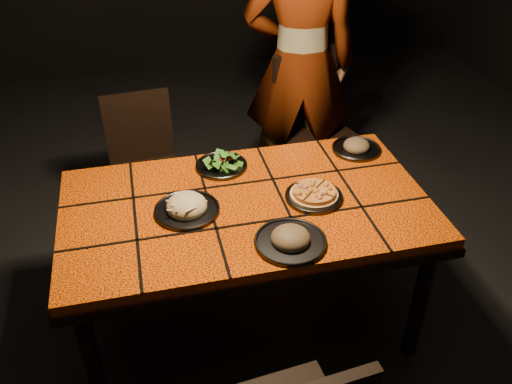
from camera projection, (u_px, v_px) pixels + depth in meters
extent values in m
cube|color=black|center=(248.00, 322.00, 2.81)|extent=(6.00, 7.00, 0.04)
cube|color=#F45307|center=(246.00, 207.00, 2.39)|extent=(1.60, 0.90, 0.05)
cube|color=black|center=(246.00, 215.00, 2.41)|extent=(1.62, 0.92, 0.04)
cylinder|color=black|center=(93.00, 363.00, 2.18)|extent=(0.07, 0.07, 0.66)
cylinder|color=black|center=(420.00, 302.00, 2.46)|extent=(0.07, 0.07, 0.66)
cylinder|color=black|center=(94.00, 247.00, 2.77)|extent=(0.07, 0.07, 0.66)
cylinder|color=black|center=(357.00, 208.00, 3.05)|extent=(0.07, 0.07, 0.66)
cube|color=black|center=(147.00, 176.00, 3.16)|extent=(0.42, 0.42, 0.04)
cube|color=black|center=(138.00, 127.00, 3.16)|extent=(0.39, 0.07, 0.43)
cylinder|color=black|center=(129.00, 226.00, 3.12)|extent=(0.03, 0.03, 0.40)
cylinder|color=black|center=(182.00, 216.00, 3.20)|extent=(0.03, 0.03, 0.40)
cylinder|color=black|center=(122.00, 196.00, 3.37)|extent=(0.03, 0.03, 0.40)
cylinder|color=black|center=(172.00, 187.00, 3.45)|extent=(0.03, 0.03, 0.40)
cube|color=black|center=(321.00, 141.00, 3.36)|extent=(0.56, 0.56, 0.04)
cube|color=black|center=(304.00, 89.00, 3.35)|extent=(0.45, 0.17, 0.49)
cylinder|color=black|center=(311.00, 197.00, 3.30)|extent=(0.04, 0.04, 0.46)
cylinder|color=black|center=(358.00, 180.00, 3.45)|extent=(0.04, 0.04, 0.46)
cylinder|color=black|center=(279.00, 169.00, 3.56)|extent=(0.04, 0.04, 0.46)
cylinder|color=black|center=(324.00, 155.00, 3.71)|extent=(0.04, 0.04, 0.46)
imported|color=brown|center=(300.00, 64.00, 3.22)|extent=(0.75, 0.57, 1.86)
cylinder|color=#333438|center=(314.00, 197.00, 2.40)|extent=(0.25, 0.25, 0.01)
torus|color=#333438|center=(314.00, 196.00, 2.39)|extent=(0.26, 0.26, 0.01)
cylinder|color=tan|center=(314.00, 195.00, 2.39)|extent=(0.30, 0.30, 0.01)
cylinder|color=gold|center=(314.00, 192.00, 2.38)|extent=(0.27, 0.27, 0.02)
cylinder|color=#333438|center=(187.00, 211.00, 2.32)|extent=(0.28, 0.28, 0.01)
torus|color=#333438|center=(187.00, 209.00, 2.31)|extent=(0.28, 0.28, 0.01)
ellipsoid|color=beige|center=(187.00, 205.00, 2.30)|extent=(0.17, 0.17, 0.09)
cylinder|color=#333438|center=(221.00, 166.00, 2.61)|extent=(0.25, 0.25, 0.01)
torus|color=#333438|center=(221.00, 165.00, 2.60)|extent=(0.25, 0.25, 0.01)
cylinder|color=#333438|center=(290.00, 242.00, 2.14)|extent=(0.29, 0.29, 0.01)
torus|color=#333438|center=(290.00, 241.00, 2.14)|extent=(0.29, 0.29, 0.01)
ellipsoid|color=brown|center=(291.00, 236.00, 2.13)|extent=(0.17, 0.17, 0.10)
cylinder|color=#333438|center=(356.00, 149.00, 2.74)|extent=(0.24, 0.24, 0.01)
torus|color=#333438|center=(356.00, 148.00, 2.74)|extent=(0.25, 0.25, 0.01)
ellipsoid|color=brown|center=(357.00, 145.00, 2.72)|extent=(0.15, 0.15, 0.08)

